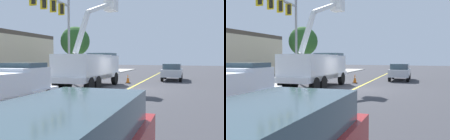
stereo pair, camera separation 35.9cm
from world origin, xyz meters
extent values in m
plane|color=#38383D|center=(0.00, 0.00, 0.00)|extent=(120.00, 120.00, 0.00)
cube|color=#B2ADA3|center=(-0.67, 7.47, 0.06)|extent=(60.08, 8.91, 0.12)
cube|color=yellow|center=(0.00, 0.00, 0.00)|extent=(49.82, 4.60, 0.01)
cube|color=white|center=(-0.26, 2.94, 0.90)|extent=(8.39, 3.22, 0.36)
cube|color=white|center=(2.35, 3.17, 1.67)|extent=(2.82, 2.57, 1.60)
cube|color=#384C56|center=(2.55, 3.19, 2.37)|extent=(1.98, 2.25, 0.64)
cube|color=white|center=(-1.24, 2.85, 1.62)|extent=(5.45, 2.96, 1.80)
cube|color=white|center=(-2.05, 2.59, 4.03)|extent=(1.63, 0.57, 3.04)
cube|color=white|center=(0.06, 2.19, 6.04)|extent=(3.04, 0.85, 1.37)
cube|color=white|center=(1.51, 1.91, 6.45)|extent=(0.90, 0.90, 0.90)
cylinder|color=black|center=(2.50, 4.31, 0.52)|extent=(1.07, 0.43, 1.04)
cylinder|color=black|center=(2.70, 2.07, 0.52)|extent=(1.07, 0.43, 1.04)
cylinder|color=black|center=(-1.83, 3.93, 0.52)|extent=(1.07, 0.43, 1.04)
cylinder|color=black|center=(-1.63, 1.69, 0.52)|extent=(1.07, 0.43, 1.04)
cylinder|color=black|center=(-3.14, 3.81, 0.52)|extent=(1.07, 0.43, 1.04)
cylinder|color=black|center=(-2.94, 1.57, 0.52)|extent=(1.07, 0.43, 1.04)
cube|color=white|center=(-8.37, 2.22, 1.30)|extent=(2.18, 2.10, 1.10)
cube|color=#384C56|center=(-8.17, 2.23, 1.78)|extent=(1.50, 1.88, 0.56)
cylinder|color=black|center=(-7.84, 3.21, 0.42)|extent=(0.86, 0.37, 0.84)
cylinder|color=black|center=(-7.67, 1.33, 0.42)|extent=(0.86, 0.37, 0.84)
cube|color=silver|center=(8.77, -1.85, 0.79)|extent=(4.95, 2.32, 0.70)
cube|color=#384C56|center=(8.92, -1.84, 1.39)|extent=(3.59, 1.97, 0.60)
cylinder|color=black|center=(7.22, -2.85, 0.34)|extent=(0.70, 0.30, 0.68)
cylinder|color=black|center=(7.07, -1.14, 0.34)|extent=(0.70, 0.30, 0.68)
cylinder|color=black|center=(10.48, -2.56, 0.34)|extent=(0.70, 0.30, 0.68)
cylinder|color=black|center=(10.32, -0.85, 0.34)|extent=(0.70, 0.30, 0.68)
cube|color=#384C56|center=(-14.30, -3.90, 1.39)|extent=(3.59, 1.97, 0.60)
cube|color=black|center=(-11.58, -0.01, 0.02)|extent=(0.40, 0.40, 0.04)
cone|color=orange|center=(-11.58, -0.01, 0.37)|extent=(0.32, 0.32, 0.65)
cylinder|color=white|center=(-11.58, -0.01, 0.43)|extent=(0.20, 0.20, 0.08)
cube|color=black|center=(4.24, 1.40, 0.02)|extent=(0.40, 0.40, 0.04)
cone|color=orange|center=(4.24, 1.40, 0.44)|extent=(0.32, 0.32, 0.79)
cylinder|color=white|center=(4.24, 1.40, 0.52)|extent=(0.20, 0.20, 0.08)
cylinder|color=gray|center=(3.01, 6.79, 4.00)|extent=(0.22, 0.22, 7.99)
cube|color=gold|center=(1.63, 6.67, 6.52)|extent=(0.17, 0.57, 1.00)
cube|color=black|center=(1.64, 6.57, 6.52)|extent=(0.23, 0.34, 0.84)
cube|color=gold|center=(0.26, 6.54, 6.52)|extent=(0.17, 0.57, 1.00)
cube|color=black|center=(0.27, 6.44, 6.52)|extent=(0.23, 0.34, 0.84)
cube|color=gold|center=(-1.12, 6.42, 6.52)|extent=(0.17, 0.57, 1.00)
cube|color=black|center=(-1.11, 6.32, 6.52)|extent=(0.23, 0.34, 0.84)
cylinder|color=brown|center=(8.04, 9.10, 1.51)|extent=(0.32, 0.32, 3.03)
sphere|color=#285623|center=(8.04, 9.10, 4.20)|extent=(3.36, 3.36, 3.36)
camera|label=1|loc=(-16.93, -5.73, 2.28)|focal=39.79mm
camera|label=2|loc=(-16.79, -6.06, 2.28)|focal=39.79mm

